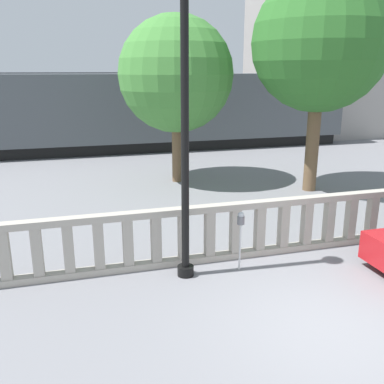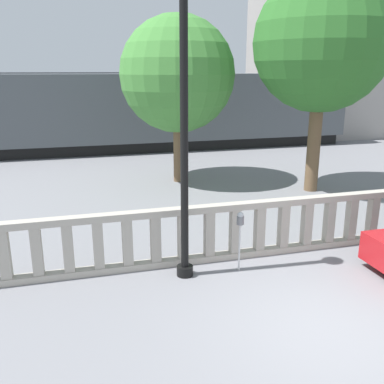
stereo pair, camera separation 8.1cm
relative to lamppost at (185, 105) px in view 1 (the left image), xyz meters
name	(u,v)px [view 1 (the left image)]	position (x,y,z in m)	size (l,w,h in m)	color
ground_plane	(335,328)	(1.83, -2.44, -3.37)	(160.00, 160.00, 0.00)	slate
balustrade	(260,228)	(1.83, 0.52, -2.75)	(12.38, 0.24, 1.26)	#ADA599
lamppost	(185,105)	(0.00, 0.00, 0.00)	(0.41, 0.41, 5.70)	black
parking_meter	(241,225)	(1.13, -0.07, -2.39)	(0.15, 0.15, 1.26)	silver
train_near	(141,111)	(1.49, 14.17, -1.39)	(21.84, 2.83, 4.39)	black
train_far	(94,96)	(-0.07, 28.01, -1.38)	(18.15, 2.63, 4.39)	black
building_block	(348,9)	(15.62, 18.11, 4.32)	(10.62, 8.55, 15.39)	gray
tree_left	(320,43)	(5.73, 4.98, 1.40)	(4.34, 4.34, 6.97)	brown
tree_right	(176,75)	(1.64, 7.38, 0.44)	(4.02, 4.02, 5.84)	brown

